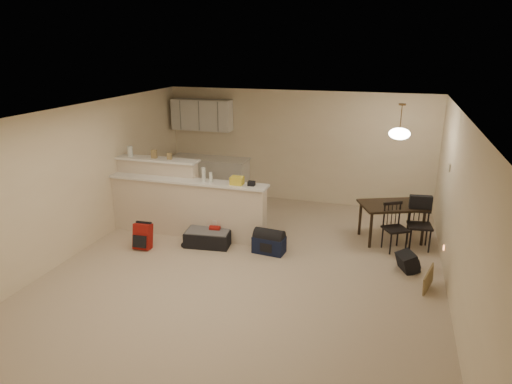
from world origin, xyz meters
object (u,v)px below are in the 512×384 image
at_px(pendant_lamp, 400,133).
at_px(black_daypack, 408,262).
at_px(navy_duffel, 269,245).
at_px(red_backpack, 143,236).
at_px(dining_chair_near, 395,228).
at_px(dining_table, 392,209).
at_px(suitcase, 209,238).
at_px(dining_chair_far, 420,224).

relative_size(pendant_lamp, black_daypack, 1.85).
bearing_deg(navy_duffel, pendant_lamp, 36.53).
relative_size(red_backpack, black_daypack, 1.34).
relative_size(pendant_lamp, dining_chair_near, 0.73).
distance_m(dining_table, pendant_lamp, 1.38).
distance_m(suitcase, black_daypack, 3.41).
distance_m(dining_chair_near, dining_chair_far, 0.45).
bearing_deg(pendant_lamp, navy_duffel, -149.37).
bearing_deg(black_daypack, red_backpack, 71.43).
relative_size(suitcase, navy_duffel, 1.46).
xyz_separation_m(navy_duffel, black_daypack, (2.28, 0.00, 0.00)).
bearing_deg(red_backpack, black_daypack, 3.48).
bearing_deg(dining_table, black_daypack, -98.31).
height_order(dining_chair_near, dining_chair_far, dining_chair_far).
relative_size(suitcase, red_backpack, 1.75).
bearing_deg(pendant_lamp, black_daypack, -75.61).
relative_size(dining_table, suitcase, 1.65).
height_order(suitcase, red_backpack, red_backpack).
bearing_deg(navy_duffel, suitcase, -174.10).
relative_size(dining_table, black_daypack, 3.89).
bearing_deg(dining_table, pendant_lamp, 157.30).
xyz_separation_m(suitcase, red_backpack, (-1.05, -0.48, 0.09)).
bearing_deg(red_backpack, suitcase, 21.89).
xyz_separation_m(dining_table, suitcase, (-3.11, -1.17, -0.47)).
xyz_separation_m(dining_chair_far, black_daypack, (-0.18, -0.93, -0.31)).
height_order(pendant_lamp, navy_duffel, pendant_lamp).
xyz_separation_m(dining_table, pendant_lamp, (-0.00, 0.00, 1.38)).
bearing_deg(red_backpack, dining_chair_near, 13.30).
bearing_deg(black_daypack, suitcase, 65.32).
distance_m(dining_chair_far, black_daypack, 1.00).
height_order(dining_chair_far, navy_duffel, dining_chair_far).
bearing_deg(dining_table, dining_chair_near, -102.44).
relative_size(pendant_lamp, dining_chair_far, 0.68).
height_order(suitcase, navy_duffel, navy_duffel).
distance_m(dining_table, black_daypack, 1.30).
bearing_deg(pendant_lamp, dining_chair_far, -26.62).
bearing_deg(black_daypack, dining_table, -10.29).
xyz_separation_m(red_backpack, navy_duffel, (2.18, 0.48, -0.08)).
distance_m(pendant_lamp, black_daypack, 2.20).
distance_m(dining_chair_near, navy_duffel, 2.21).
xyz_separation_m(suitcase, black_daypack, (3.41, 0.00, 0.01)).
relative_size(pendant_lamp, navy_duffel, 1.14).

